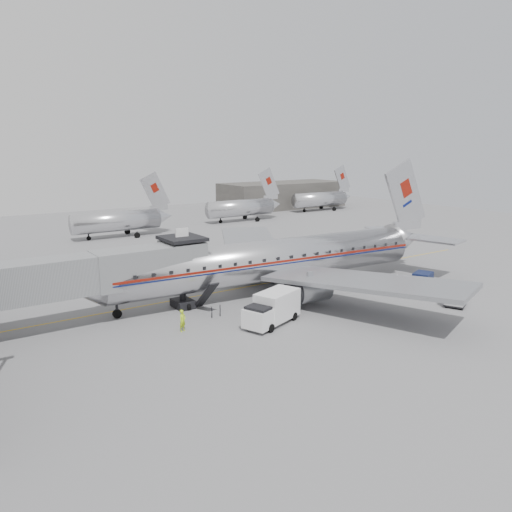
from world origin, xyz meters
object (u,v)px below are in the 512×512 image
(baggage_cart_navy, at_px, (423,280))
(baggage_cart_white, at_px, (456,296))
(airliner, at_px, (278,259))
(ramp_worker, at_px, (183,321))
(service_van, at_px, (272,308))

(baggage_cart_navy, distance_m, baggage_cart_white, 5.67)
(airliner, relative_size, baggage_cart_white, 14.69)
(baggage_cart_white, bearing_deg, airliner, 103.85)
(ramp_worker, bearing_deg, service_van, -45.12)
(airliner, height_order, ramp_worker, airliner)
(airliner, xyz_separation_m, baggage_cart_navy, (12.51, -7.70, -2.33))
(baggage_cart_navy, bearing_deg, airliner, 128.23)
(baggage_cart_navy, distance_m, ramp_worker, 25.50)
(baggage_cart_navy, relative_size, ramp_worker, 1.52)
(airliner, bearing_deg, baggage_cart_white, -47.26)
(baggage_cart_navy, height_order, baggage_cart_white, baggage_cart_white)
(baggage_cart_navy, bearing_deg, service_van, 158.77)
(airliner, distance_m, baggage_cart_white, 16.74)
(airliner, distance_m, baggage_cart_navy, 14.88)
(service_van, relative_size, baggage_cart_navy, 2.22)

